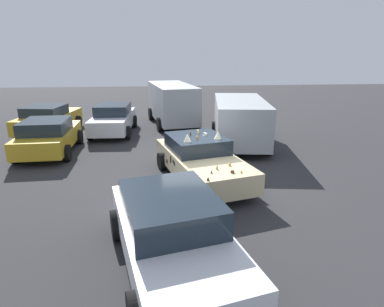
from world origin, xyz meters
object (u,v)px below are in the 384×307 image
object	(u,v)px
art_car_decorated	(200,159)
parked_sedan_near_right	(48,119)
parked_van_near_left	(172,102)
parked_sedan_row_back_center	(172,231)
parked_van_far_right	(240,120)
parked_sedan_row_back_far	(48,136)
parked_sedan_behind_right	(113,119)

from	to	relation	value
art_car_decorated	parked_sedan_near_right	distance (m)	9.63
parked_van_near_left	parked_sedan_row_back_center	xyz separation A→B (m)	(-12.67, 0.52, -0.52)
parked_van_far_right	parked_sedan_near_right	world-z (taller)	parked_van_far_right
art_car_decorated	parked_sedan_row_back_center	world-z (taller)	art_car_decorated
art_car_decorated	parked_sedan_row_back_far	xyz separation A→B (m)	(3.40, 5.70, 0.03)
parked_van_near_left	parked_sedan_near_right	xyz separation A→B (m)	(-1.56, 6.23, -0.53)
art_car_decorated	parked_van_near_left	world-z (taller)	parked_van_near_left
parked_sedan_row_back_far	parked_van_near_left	bearing A→B (deg)	-48.19
parked_van_near_left	parked_van_far_right	world-z (taller)	parked_van_near_left
parked_sedan_behind_right	parked_sedan_near_right	distance (m)	3.23
parked_sedan_row_back_center	parked_sedan_near_right	bearing A→B (deg)	-165.75
parked_sedan_row_back_center	parked_sedan_row_back_far	distance (m)	8.97
art_car_decorated	parked_van_near_left	distance (m)	8.43
parked_sedan_row_back_center	parked_sedan_behind_right	world-z (taller)	parked_sedan_behind_right
parked_van_near_left	parked_sedan_row_back_center	bearing A→B (deg)	167.89
parked_sedan_row_back_center	parked_sedan_behind_right	xyz separation A→B (m)	(10.88, 2.49, -0.00)
parked_sedan_row_back_far	parked_sedan_near_right	distance (m)	3.60
art_car_decorated	parked_van_near_left	xyz separation A→B (m)	(8.39, 0.55, 0.57)
art_car_decorated	parked_sedan_row_back_far	size ratio (longest dim) A/B	1.18
parked_sedan_row_back_far	parked_sedan_behind_right	xyz separation A→B (m)	(3.20, -2.14, 0.02)
parked_van_near_left	parked_sedan_near_right	size ratio (longest dim) A/B	1.24
parked_van_far_right	parked_sedan_near_right	bearing A→B (deg)	80.16
parked_sedan_row_back_center	parked_sedan_behind_right	size ratio (longest dim) A/B	1.06
parked_van_far_right	parked_sedan_row_back_far	bearing A→B (deg)	101.82
parked_van_far_right	parked_sedan_row_back_far	distance (m)	7.92
parked_van_far_right	parked_sedan_behind_right	bearing A→B (deg)	73.10
art_car_decorated	parked_sedan_row_back_center	bearing A→B (deg)	-28.40
art_car_decorated	parked_sedan_near_right	bearing A→B (deg)	-149.49
art_car_decorated	parked_van_far_right	size ratio (longest dim) A/B	0.93
parked_sedan_behind_right	parked_van_far_right	bearing A→B (deg)	67.63
parked_van_near_left	parked_sedan_row_back_center	world-z (taller)	parked_van_near_left
art_car_decorated	parked_van_near_left	size ratio (longest dim) A/B	0.89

